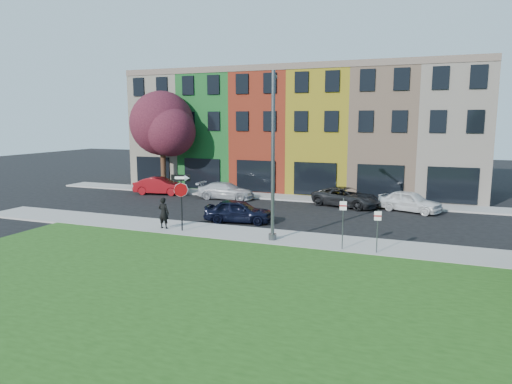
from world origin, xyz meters
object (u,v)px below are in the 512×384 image
at_px(stop_sign, 181,191).
at_px(street_lamp, 273,156).
at_px(sedan_near, 238,211).
at_px(man, 164,213).

bearing_deg(stop_sign, street_lamp, -13.40).
xyz_separation_m(stop_sign, sedan_near, (1.87, 3.47, -1.62)).
bearing_deg(man, stop_sign, 176.54).
distance_m(man, sedan_near, 4.58).
bearing_deg(street_lamp, sedan_near, 118.22).
xyz_separation_m(stop_sign, man, (-1.21, 0.11, -1.32)).
relative_size(stop_sign, man, 1.75).
height_order(man, sedan_near, man).
bearing_deg(sedan_near, stop_sign, 141.44).
bearing_deg(man, street_lamp, -177.71).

